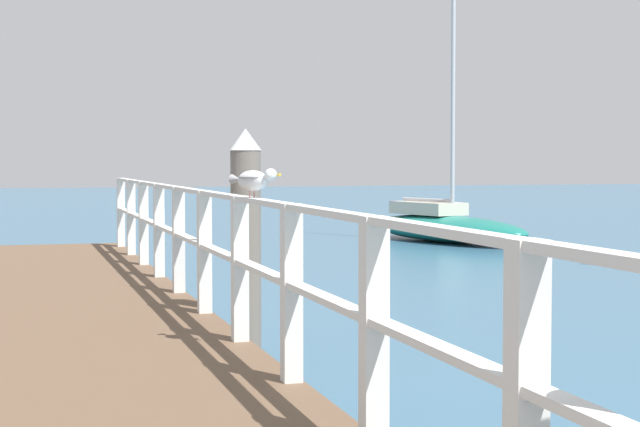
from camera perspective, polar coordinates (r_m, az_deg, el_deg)
pier_deck at (r=8.86m, az=-13.79°, el=-7.98°), size 2.77×18.92×0.52m
pier_railing at (r=8.89m, az=-5.44°, el=-1.71°), size 0.12×17.44×1.13m
dock_piling_far at (r=9.70m, az=-4.06°, el=-1.86°), size 0.29×0.29×2.22m
seagull_foreground at (r=7.62m, az=-3.63°, el=1.87°), size 0.31×0.42×0.21m
boat_1 at (r=25.19m, az=6.74°, el=-0.64°), size 3.09×5.69×7.04m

